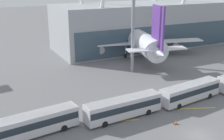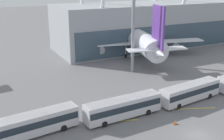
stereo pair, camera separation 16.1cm
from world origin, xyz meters
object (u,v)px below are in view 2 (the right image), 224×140
shuttle_bus_3 (190,91)px  airliner_at_gate_far (137,39)px  shuttle_bus_2 (123,107)px  floodlight_mast (134,8)px  traffic_cone_0 (175,122)px  shuttle_bus_1 (33,123)px

shuttle_bus_3 → airliner_at_gate_far: bearing=69.3°
shuttle_bus_2 → floodlight_mast: (13.68, 20.28, 13.39)m
shuttle_bus_2 → traffic_cone_0: shuttle_bus_2 is taller
airliner_at_gate_far → floodlight_mast: (-8.65, -12.05, 10.11)m
shuttle_bus_2 → shuttle_bus_3: same height
airliner_at_gate_far → shuttle_bus_3: 33.29m
shuttle_bus_2 → shuttle_bus_3: 14.25m
floodlight_mast → airliner_at_gate_far: bearing=54.3°
floodlight_mast → shuttle_bus_3: bearing=-88.4°
shuttle_bus_1 → shuttle_bus_2: same height
shuttle_bus_3 → traffic_cone_0: shuttle_bus_3 is taller
shuttle_bus_2 → floodlight_mast: bearing=53.4°
floodlight_mast → traffic_cone_0: bearing=-106.0°
shuttle_bus_1 → traffic_cone_0: shuttle_bus_1 is taller
shuttle_bus_2 → shuttle_bus_3: bearing=-1.8°
shuttle_bus_2 → floodlight_mast: 27.89m
shuttle_bus_3 → floodlight_mast: floodlight_mast is taller
shuttle_bus_1 → traffic_cone_0: size_ratio=19.20×
shuttle_bus_1 → shuttle_bus_2: size_ratio=1.01×
airliner_at_gate_far → traffic_cone_0: size_ratio=58.31×
floodlight_mast → traffic_cone_0: (-7.42, -25.89, -15.03)m
shuttle_bus_2 → traffic_cone_0: bearing=-44.6°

